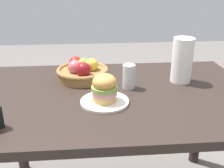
{
  "coord_description": "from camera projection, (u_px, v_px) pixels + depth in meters",
  "views": [
    {
      "loc": [
        -0.13,
        -1.21,
        1.3
      ],
      "look_at": [
        -0.03,
        -0.03,
        0.81
      ],
      "focal_mm": 42.86,
      "sensor_mm": 36.0,
      "label": 1
    }
  ],
  "objects": [
    {
      "name": "dining_table",
      "position": [
        117.0,
        110.0,
        1.37
      ],
      "size": [
        1.4,
        0.9,
        0.75
      ],
      "color": "#2D231E",
      "rests_on": "ground_plane"
    },
    {
      "name": "fruit_basket",
      "position": [
        82.0,
        71.0,
        1.49
      ],
      "size": [
        0.29,
        0.29,
        0.12
      ],
      "color": "olive",
      "rests_on": "dining_table"
    },
    {
      "name": "plate",
      "position": [
        105.0,
        102.0,
        1.22
      ],
      "size": [
        0.22,
        0.22,
        0.01
      ],
      "primitive_type": "cylinder",
      "color": "silver",
      "rests_on": "dining_table"
    },
    {
      "name": "soda_can",
      "position": [
        129.0,
        76.0,
        1.36
      ],
      "size": [
        0.07,
        0.07,
        0.13
      ],
      "color": "silver",
      "rests_on": "dining_table"
    },
    {
      "name": "sandwich",
      "position": [
        105.0,
        88.0,
        1.2
      ],
      "size": [
        0.12,
        0.12,
        0.13
      ],
      "color": "#DBAD60",
      "rests_on": "plate"
    },
    {
      "name": "paper_towel_roll",
      "position": [
        182.0,
        60.0,
        1.42
      ],
      "size": [
        0.11,
        0.11,
        0.24
      ],
      "primitive_type": "cylinder",
      "color": "white",
      "rests_on": "dining_table"
    }
  ]
}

